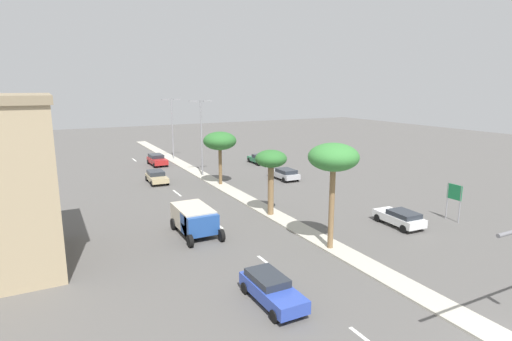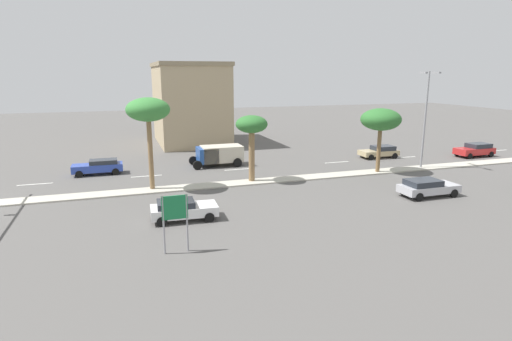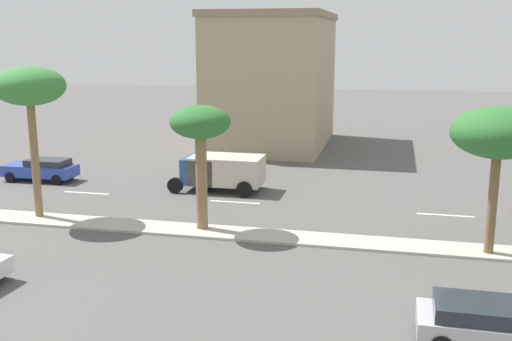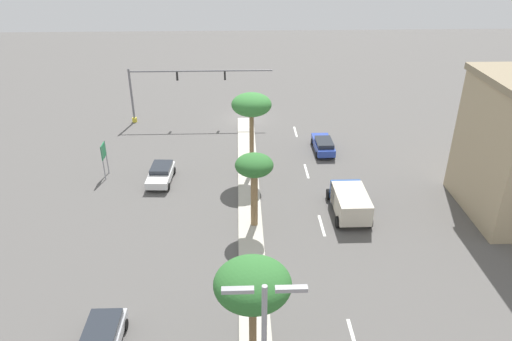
% 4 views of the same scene
% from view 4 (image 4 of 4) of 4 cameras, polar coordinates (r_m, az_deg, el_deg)
% --- Properties ---
extents(ground_plane, '(160.00, 160.00, 0.00)m').
position_cam_4_polar(ground_plane, '(30.37, -0.30, -14.49)').
color(ground_plane, '#565451').
extents(lane_stripe_right, '(0.20, 2.80, 0.01)m').
position_cam_4_polar(lane_stripe_right, '(52.51, 4.70, 4.61)').
color(lane_stripe_right, silver).
rests_on(lane_stripe_right, ground).
extents(lane_stripe_outboard, '(0.20, 2.80, 0.01)m').
position_cam_4_polar(lane_stripe_outboard, '(44.16, 6.01, -0.08)').
color(lane_stripe_outboard, silver).
rests_on(lane_stripe_outboard, ground).
extents(lane_stripe_leading, '(0.20, 2.80, 0.01)m').
position_cam_4_polar(lane_stripe_leading, '(36.64, 7.79, -6.48)').
color(lane_stripe_leading, silver).
rests_on(lane_stripe_leading, ground).
extents(lane_stripe_far, '(0.20, 2.80, 0.01)m').
position_cam_4_polar(lane_stripe_far, '(28.39, 11.44, -18.87)').
color(lane_stripe_far, silver).
rests_on(lane_stripe_far, ground).
extents(traffic_signal_gantry, '(15.87, 0.53, 6.13)m').
position_cam_4_polar(traffic_signal_gantry, '(54.67, -10.46, 9.68)').
color(traffic_signal_gantry, slate).
rests_on(traffic_signal_gantry, ground).
extents(directional_road_sign, '(0.10, 1.35, 3.14)m').
position_cam_4_polar(directional_road_sign, '(44.14, -17.58, 1.89)').
color(directional_road_sign, gray).
rests_on(directional_road_sign, ground).
extents(palm_tree_center, '(3.42, 3.42, 7.35)m').
position_cam_4_polar(palm_tree_center, '(41.06, -0.54, 7.65)').
color(palm_tree_center, olive).
rests_on(palm_tree_center, median_curb).
extents(palm_tree_mid, '(2.73, 2.73, 5.70)m').
position_cam_4_polar(palm_tree_mid, '(33.89, -0.21, 0.25)').
color(palm_tree_mid, olive).
rests_on(palm_tree_mid, median_curb).
extents(palm_tree_right, '(3.74, 3.74, 6.01)m').
position_cam_4_polar(palm_tree_right, '(23.32, -0.41, -13.40)').
color(palm_tree_right, brown).
rests_on(palm_tree_right, median_curb).
extents(sedan_blue_trailing, '(1.86, 4.52, 1.39)m').
position_cam_4_polar(sedan_blue_trailing, '(47.86, 7.97, 3.07)').
color(sedan_blue_trailing, '#2D47AD').
rests_on(sedan_blue_trailing, ground).
extents(sedan_silver_front, '(2.07, 4.57, 1.34)m').
position_cam_4_polar(sedan_silver_front, '(28.02, -17.90, -18.55)').
color(sedan_silver_front, '#B2B2B7').
rests_on(sedan_silver_front, ground).
extents(sedan_white_outboard, '(2.17, 4.32, 1.33)m').
position_cam_4_polar(sedan_white_outboard, '(42.75, -11.21, -0.37)').
color(sedan_white_outboard, silver).
rests_on(sedan_white_outboard, ground).
extents(box_truck, '(2.67, 5.27, 2.05)m').
position_cam_4_polar(box_truck, '(37.75, 11.04, -3.50)').
color(box_truck, '#234C99').
rests_on(box_truck, ground).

